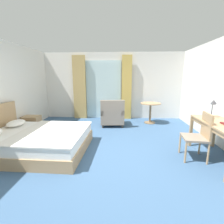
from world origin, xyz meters
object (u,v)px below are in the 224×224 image
object	(u,v)px
armchair_by_window	(112,115)
round_cafe_table	(150,108)
nightstand	(32,124)
desk_lamp	(213,105)
desk_chair	(199,134)
bed	(35,140)
writing_desk	(222,128)

from	to	relation	value
armchair_by_window	round_cafe_table	distance (m)	1.42
nightstand	desk_lamp	distance (m)	4.89
nightstand	desk_chair	distance (m)	4.56
bed	desk_chair	bearing A→B (deg)	-2.79
bed	desk_lamp	distance (m)	3.99
armchair_by_window	round_cafe_table	xyz separation A→B (m)	(1.35, 0.39, 0.20)
desk_lamp	round_cafe_table	distance (m)	2.48
writing_desk	bed	bearing A→B (deg)	176.40
nightstand	armchair_by_window	bearing A→B (deg)	17.21
nightstand	desk_lamp	bearing A→B (deg)	-13.28
round_cafe_table	desk_lamp	bearing A→B (deg)	-67.78
writing_desk	round_cafe_table	size ratio (longest dim) A/B	2.03
nightstand	bed	bearing A→B (deg)	-59.06
nightstand	round_cafe_table	xyz separation A→B (m)	(3.78, 1.14, 0.31)
bed	desk_lamp	bearing A→B (deg)	3.24
bed	armchair_by_window	bearing A→B (deg)	51.88
writing_desk	desk_chair	distance (m)	0.42
desk_lamp	round_cafe_table	size ratio (longest dim) A/B	0.57
writing_desk	desk_lamp	distance (m)	0.59
desk_chair	desk_lamp	xyz separation A→B (m)	(0.41, 0.39, 0.51)
writing_desk	desk_chair	bearing A→B (deg)	169.14
bed	desk_chair	xyz separation A→B (m)	(3.49, -0.17, 0.28)
nightstand	desk_lamp	size ratio (longest dim) A/B	1.17
bed	nightstand	distance (m)	1.55
desk_chair	desk_lamp	bearing A→B (deg)	43.89
desk_chair	bed	bearing A→B (deg)	177.21
desk_chair	desk_lamp	size ratio (longest dim) A/B	2.30
desk_chair	armchair_by_window	distance (m)	2.93
bed	writing_desk	world-z (taller)	bed
nightstand	round_cafe_table	distance (m)	3.96
bed	round_cafe_table	size ratio (longest dim) A/B	3.03
bed	nightstand	xyz separation A→B (m)	(-0.80, 1.33, -0.02)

